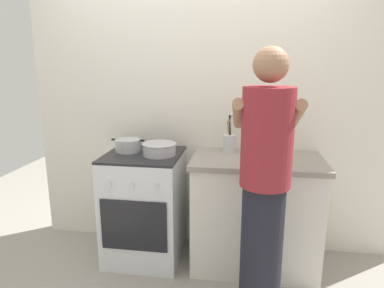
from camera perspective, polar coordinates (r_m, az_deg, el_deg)
ground at (r=2.94m, az=-1.40°, el=-19.89°), size 6.00×6.00×0.00m
back_wall at (r=2.95m, az=4.03°, el=6.34°), size 3.20×0.10×2.50m
countertop at (r=2.82m, az=10.40°, el=-11.12°), size 1.00×0.60×0.90m
stove_range at (r=2.92m, az=-7.82°, el=-10.15°), size 0.60×0.62×0.90m
pot at (r=2.85m, az=-10.55°, el=-0.21°), size 0.28×0.21×0.10m
mixing_bowl at (r=2.70m, az=-5.45°, el=-0.74°), size 0.27×0.27×0.10m
utensil_crock at (r=2.80m, az=6.27°, el=0.49°), size 0.10×0.10×0.32m
spice_bottle at (r=2.67m, az=11.76°, el=-1.32°), size 0.04×0.04×0.09m
person at (r=2.12m, az=11.91°, el=-7.69°), size 0.41×0.50×1.70m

